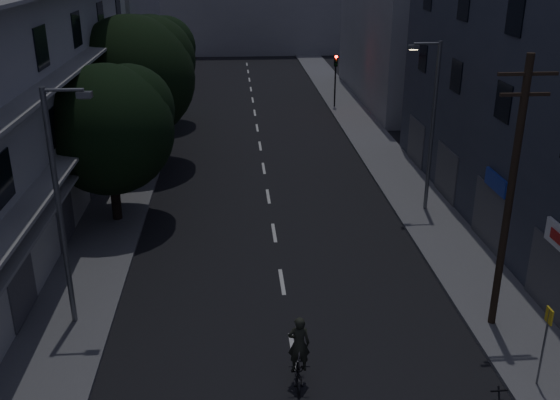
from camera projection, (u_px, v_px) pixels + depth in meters
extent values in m
plane|color=black|center=(263.00, 166.00, 36.96)|extent=(160.00, 160.00, 0.00)
cube|color=#565659|center=(135.00, 168.00, 36.40)|extent=(3.00, 90.00, 0.15)
cube|color=#565659|center=(388.00, 161.00, 37.47)|extent=(3.00, 90.00, 0.15)
cube|color=beige|center=(293.00, 351.00, 19.84)|extent=(0.15, 2.00, 0.01)
cube|color=beige|center=(282.00, 282.00, 24.01)|extent=(0.15, 2.00, 0.01)
cube|color=beige|center=(274.00, 233.00, 28.17)|extent=(0.15, 2.00, 0.01)
cube|color=beige|center=(268.00, 196.00, 32.34)|extent=(0.15, 2.00, 0.01)
cube|color=beige|center=(264.00, 168.00, 36.50)|extent=(0.15, 2.00, 0.01)
cube|color=beige|center=(260.00, 146.00, 40.66)|extent=(0.15, 2.00, 0.01)
cube|color=beige|center=(257.00, 128.00, 44.83)|extent=(0.15, 2.00, 0.01)
cube|color=beige|center=(255.00, 113.00, 48.99)|extent=(0.15, 2.00, 0.01)
cube|color=beige|center=(253.00, 100.00, 53.16)|extent=(0.15, 2.00, 0.01)
cube|color=beige|center=(251.00, 89.00, 57.32)|extent=(0.15, 2.00, 0.01)
cube|color=beige|center=(249.00, 80.00, 61.48)|extent=(0.15, 2.00, 0.01)
cube|color=beige|center=(248.00, 71.00, 65.65)|extent=(0.15, 2.00, 0.01)
cube|color=beige|center=(247.00, 64.00, 69.81)|extent=(0.15, 2.00, 0.01)
cube|color=black|center=(19.00, 269.00, 20.78)|extent=(0.06, 1.60, 1.60)
cube|color=black|center=(63.00, 202.00, 26.33)|extent=(0.06, 1.60, 1.60)
cube|color=black|center=(92.00, 158.00, 31.88)|extent=(0.06, 1.60, 1.60)
cube|color=black|center=(112.00, 127.00, 37.43)|extent=(0.06, 1.60, 1.60)
cube|color=black|center=(127.00, 104.00, 42.98)|extent=(0.06, 1.60, 1.60)
cube|color=black|center=(3.00, 179.00, 19.58)|extent=(0.06, 1.60, 1.60)
cube|color=black|center=(53.00, 128.00, 25.14)|extent=(0.06, 1.60, 1.60)
cube|color=black|center=(84.00, 96.00, 30.69)|extent=(0.06, 1.60, 1.60)
cube|color=black|center=(107.00, 74.00, 36.24)|extent=(0.06, 1.60, 1.60)
cube|color=black|center=(123.00, 57.00, 41.79)|extent=(0.06, 1.60, 1.60)
cube|color=black|center=(41.00, 47.00, 23.94)|extent=(0.06, 1.60, 1.60)
cube|color=black|center=(77.00, 29.00, 29.50)|extent=(0.06, 1.60, 1.60)
cube|color=black|center=(101.00, 17.00, 35.05)|extent=(0.06, 1.60, 1.60)
cube|color=black|center=(118.00, 8.00, 40.60)|extent=(0.06, 1.60, 1.60)
cube|color=gray|center=(84.00, 136.00, 28.39)|extent=(1.00, 32.40, 0.12)
cube|color=gray|center=(76.00, 65.00, 27.20)|extent=(1.00, 32.40, 0.12)
cube|color=gray|center=(84.00, 155.00, 28.72)|extent=(0.80, 32.40, 0.12)
cube|color=#424247|center=(22.00, 285.00, 21.00)|extent=(0.06, 2.40, 2.40)
cube|color=#424247|center=(65.00, 215.00, 26.55)|extent=(0.06, 2.40, 2.40)
cube|color=#424247|center=(93.00, 169.00, 32.10)|extent=(0.06, 2.40, 2.40)
cube|color=#424247|center=(113.00, 137.00, 37.66)|extent=(0.06, 2.40, 2.40)
cube|color=#424247|center=(128.00, 113.00, 43.21)|extent=(0.06, 2.40, 2.40)
cube|color=black|center=(503.00, 102.00, 24.61)|extent=(0.06, 1.40, 1.50)
cube|color=black|center=(456.00, 76.00, 29.70)|extent=(0.06, 1.40, 1.50)
cube|color=black|center=(423.00, 58.00, 34.79)|extent=(0.06, 1.40, 1.50)
cube|color=black|center=(515.00, 15.00, 23.39)|extent=(0.06, 1.40, 1.50)
cube|color=black|center=(464.00, 4.00, 28.47)|extent=(0.06, 1.40, 1.50)
cube|color=#424247|center=(550.00, 279.00, 21.35)|extent=(0.06, 3.00, 2.60)
cube|color=#424247|center=(488.00, 216.00, 26.44)|extent=(0.06, 3.00, 2.60)
cube|color=#424247|center=(446.00, 173.00, 31.53)|extent=(0.06, 3.00, 2.60)
cube|color=#424247|center=(416.00, 142.00, 36.62)|extent=(0.06, 3.00, 2.60)
cube|color=navy|center=(496.00, 182.00, 25.34)|extent=(0.12, 2.00, 0.70)
cube|color=slate|center=(398.00, 21.00, 51.13)|extent=(6.00, 20.00, 13.00)
cube|color=slate|center=(244.00, 10.00, 76.74)|extent=(24.00, 8.00, 10.00)
cylinder|color=black|center=(114.00, 179.00, 28.61)|extent=(0.44, 0.44, 3.90)
sphere|color=black|center=(108.00, 130.00, 27.74)|extent=(5.85, 5.85, 5.85)
sphere|color=black|center=(129.00, 109.00, 28.21)|extent=(4.10, 4.10, 4.10)
sphere|color=black|center=(88.00, 124.00, 26.98)|extent=(3.80, 3.80, 3.80)
cylinder|color=black|center=(137.00, 126.00, 36.00)|extent=(0.44, 0.44, 4.61)
sphere|color=black|center=(133.00, 78.00, 34.97)|extent=(6.94, 6.94, 6.94)
sphere|color=black|center=(152.00, 59.00, 35.53)|extent=(4.86, 4.86, 4.86)
sphere|color=black|center=(114.00, 71.00, 34.07)|extent=(4.51, 4.51, 4.51)
cylinder|color=black|center=(154.00, 95.00, 44.78)|extent=(0.44, 0.44, 4.15)
sphere|color=black|center=(152.00, 60.00, 43.85)|extent=(6.20, 6.20, 6.20)
sphere|color=black|center=(165.00, 47.00, 44.35)|extent=(4.34, 4.34, 4.34)
sphere|color=black|center=(139.00, 54.00, 43.05)|extent=(4.03, 4.03, 4.03)
cylinder|color=black|center=(335.00, 87.00, 49.77)|extent=(0.12, 0.12, 3.20)
cube|color=black|center=(336.00, 61.00, 49.00)|extent=(0.28, 0.22, 0.90)
sphere|color=#FF0C05|center=(336.00, 57.00, 48.74)|extent=(0.22, 0.22, 0.22)
sphere|color=#3F330C|center=(336.00, 61.00, 48.85)|extent=(0.22, 0.22, 0.22)
sphere|color=black|center=(336.00, 64.00, 48.96)|extent=(0.22, 0.22, 0.22)
cylinder|color=black|center=(173.00, 85.00, 50.23)|extent=(0.12, 0.12, 3.20)
cube|color=black|center=(171.00, 60.00, 49.47)|extent=(0.28, 0.22, 0.90)
sphere|color=black|center=(170.00, 56.00, 49.20)|extent=(0.22, 0.22, 0.22)
sphere|color=#3F330C|center=(171.00, 60.00, 49.32)|extent=(0.22, 0.22, 0.22)
sphere|color=#0CFF26|center=(171.00, 63.00, 49.43)|extent=(0.22, 0.22, 0.22)
cylinder|color=#5C5F64|center=(60.00, 212.00, 19.76)|extent=(0.18, 0.18, 8.00)
cylinder|color=#5C5F64|center=(63.00, 90.00, 18.35)|extent=(1.20, 0.10, 0.10)
cube|color=#5C5F64|center=(84.00, 95.00, 18.45)|extent=(0.45, 0.25, 0.18)
cube|color=#4C4C4C|center=(85.00, 98.00, 18.48)|extent=(0.35, 0.18, 0.04)
cylinder|color=#595C61|center=(432.00, 129.00, 29.01)|extent=(0.18, 0.18, 8.00)
cylinder|color=#595C61|center=(427.00, 43.00, 27.51)|extent=(1.20, 0.10, 0.10)
cube|color=#595C61|center=(413.00, 47.00, 27.52)|extent=(0.45, 0.25, 0.18)
cube|color=#FFD88C|center=(413.00, 49.00, 27.56)|extent=(0.35, 0.18, 0.04)
cylinder|color=#505157|center=(143.00, 83.00, 39.00)|extent=(0.18, 0.18, 8.00)
cylinder|color=#505157|center=(148.00, 18.00, 37.59)|extent=(1.20, 0.10, 0.10)
cube|color=#505157|center=(158.00, 21.00, 37.69)|extent=(0.45, 0.25, 0.18)
cube|color=#4C4C4C|center=(158.00, 23.00, 37.73)|extent=(0.35, 0.18, 0.04)
cylinder|color=black|center=(509.00, 199.00, 19.47)|extent=(0.24, 0.24, 9.00)
cube|color=black|center=(528.00, 74.00, 18.01)|extent=(1.80, 0.10, 0.10)
cube|color=black|center=(525.00, 94.00, 18.24)|extent=(1.50, 0.10, 0.10)
cylinder|color=#595B60|center=(543.00, 347.00, 17.68)|extent=(0.06, 0.06, 2.50)
cube|color=yellow|center=(549.00, 316.00, 17.28)|extent=(0.05, 0.35, 0.45)
cube|color=black|center=(499.00, 391.00, 16.65)|extent=(0.49, 0.05, 0.04)
imported|color=black|center=(299.00, 369.00, 18.27)|extent=(0.73, 1.79, 0.92)
imported|color=black|center=(299.00, 344.00, 17.94)|extent=(0.67, 0.47, 1.77)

